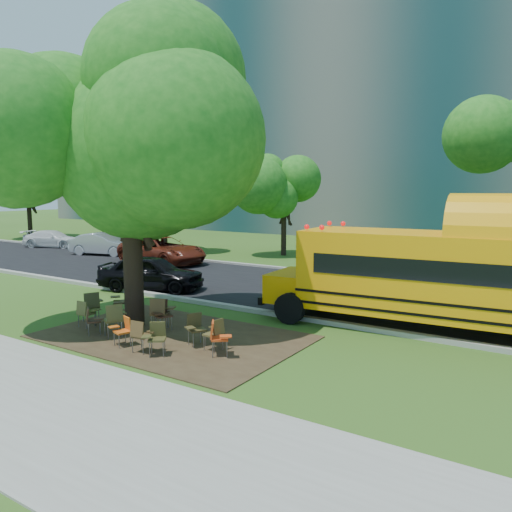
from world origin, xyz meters
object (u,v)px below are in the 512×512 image
Objects in this scene: chair_4 at (141,333)px; chair_10 at (162,312)px; chair_0 at (86,311)px; bg_car_red at (162,250)px; chair_2 at (114,317)px; bg_car_silver at (103,244)px; bg_car_white at (53,239)px; chair_1 at (92,318)px; black_car at (151,273)px; chair_3 at (123,328)px; chair_12 at (195,326)px; chair_11 at (160,310)px; pedestrian_a at (129,236)px; chair_8 at (92,304)px; chair_9 at (122,299)px; school_bus at (486,279)px; main_tree at (129,132)px; chair_6 at (215,331)px; chair_5 at (156,335)px; chair_7 at (217,335)px.

chair_10 reaches higher than chair_4.
chair_0 is 0.15× the size of bg_car_red.
chair_2 is 0.18× the size of bg_car_red.
bg_car_silver is (-12.47, 11.13, 0.18)m from chair_0.
bg_car_silver is at bearing -119.62° from bg_car_white.
chair_1 is 0.19× the size of black_car.
chair_3 is at bearing 29.15° from chair_10.
chair_12 is at bearing -138.83° from bg_car_white.
chair_10 is 0.17× the size of bg_car_red.
chair_10 is at bearing -65.19° from chair_3.
black_car reaches higher than chair_11.
bg_car_red is 6.77m from pedestrian_a.
chair_0 reaches higher than chair_3.
chair_8 reaches higher than chair_0.
chair_4 is at bearing -172.48° from chair_3.
school_bus is at bearing -118.33° from chair_9.
chair_9 is at bearing 92.98° from chair_0.
bg_car_silver is 0.78× the size of bg_car_red.
bg_car_silver reaches higher than chair_1.
pedestrian_a is (-14.04, 12.77, -4.60)m from main_tree.
bg_car_white is (-18.42, 11.54, -0.00)m from chair_8.
chair_12 is (3.89, -1.07, -0.04)m from chair_9.
chair_4 is (-6.77, -5.93, -1.10)m from school_bus.
chair_11 is 17.67m from bg_car_silver.
chair_11 is at bearing -140.13° from bg_car_silver.
chair_6 is at bearing -138.25° from bg_car_white.
main_tree is 5.14m from chair_10.
chair_9 is 1.03× the size of chair_10.
chair_8 is 1.13× the size of chair_12.
chair_9 is (-3.60, 2.17, 0.06)m from chair_5.
main_tree is 11.26× the size of chair_0.
chair_1 is at bearing -169.36° from black_car.
chair_5 is 15.33m from bg_car_red.
chair_2 is at bearing 51.42° from chair_1.
chair_2 is at bearing -69.61° from main_tree.
chair_6 is 15.32m from bg_car_red.
main_tree is at bearing -159.76° from black_car.
chair_11 is (2.17, -0.55, 0.03)m from chair_9.
chair_10 is 1.04× the size of chair_12.
black_car is 13.76m from pedestrian_a.
chair_6 is at bearing -152.43° from chair_9.
chair_6 is 0.42m from chair_7.
school_bus is at bearing -39.22° from chair_8.
main_tree is at bearing -33.00° from chair_3.
pedestrian_a is at bearing 73.16° from chair_2.
chair_8 is at bearing -109.93° from pedestrian_a.
bg_car_red reaches higher than chair_10.
chair_0 is 18.92m from pedestrian_a.
bg_car_white is (-28.51, 6.81, -1.02)m from school_bus.
chair_10 is at bearing -151.78° from black_car.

